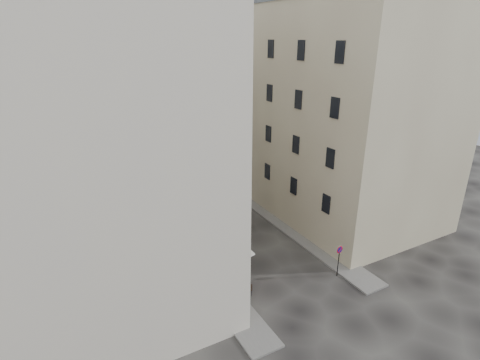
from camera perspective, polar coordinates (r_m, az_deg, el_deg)
ground at (r=27.91m, az=4.49°, el=-12.59°), size 90.00×90.00×0.00m
sidewalk_left at (r=29.19m, az=-7.48°, el=-10.93°), size 2.00×22.00×0.12m
sidewalk_right at (r=32.23m, az=8.39°, el=-7.69°), size 2.00×18.00×0.12m
building_left at (r=23.06m, az=-21.87°, el=6.70°), size 12.20×16.20×20.60m
building_right at (r=33.29m, az=17.17°, el=9.52°), size 12.20×14.20×18.60m
building_back at (r=40.63m, az=-11.32°, el=11.96°), size 18.20×10.20×18.60m
cafe_storefront at (r=25.91m, az=-4.82°, el=-10.57°), size 1.74×7.30×3.50m
stone_steps at (r=37.57m, az=-5.91°, el=-2.67°), size 9.00×3.15×0.80m
bollard_near at (r=25.53m, az=-0.58°, el=-14.66°), size 0.12×0.12×0.98m
bollard_mid at (r=28.16m, az=-3.98°, el=-10.98°), size 0.12×0.12×0.98m
bollard_far at (r=30.95m, az=-6.72°, el=-7.91°), size 0.12×0.12×0.98m
no_parking_sign at (r=26.54m, az=14.88°, el=-11.00°), size 0.53×0.11×2.34m
bistro_table_a at (r=24.52m, az=0.28°, el=-16.62°), size 1.24×0.58×0.87m
bistro_table_b at (r=26.02m, az=-1.15°, el=-13.97°), size 1.40×0.66×0.98m
bistro_table_c at (r=27.41m, az=-3.58°, el=-12.08°), size 1.31×0.61×0.92m
bistro_table_d at (r=28.97m, az=-4.31°, el=-10.18°), size 1.24×0.58×0.87m
bistro_table_e at (r=29.99m, az=-6.53°, el=-9.11°), size 1.22×0.57×0.86m
pedestrian at (r=28.08m, az=-1.19°, el=-10.01°), size 0.83×0.76×1.89m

